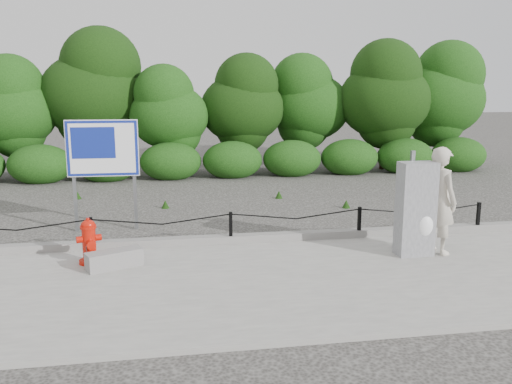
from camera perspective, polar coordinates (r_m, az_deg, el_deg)
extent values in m
plane|color=#2D2B28|center=(10.18, -2.66, -5.84)|extent=(90.00, 90.00, 0.00)
cube|color=gray|center=(8.29, -0.98, -9.59)|extent=(14.00, 4.00, 0.08)
cube|color=slate|center=(10.19, -2.70, -4.95)|extent=(14.00, 0.22, 0.14)
cube|color=black|center=(10.11, -16.94, -4.22)|extent=(0.06, 0.06, 0.60)
cube|color=black|center=(10.08, -2.68, -3.77)|extent=(0.06, 0.06, 0.60)
cube|color=black|center=(10.65, 10.81, -3.13)|extent=(0.06, 0.06, 0.60)
cube|color=black|center=(11.75, 22.34, -2.45)|extent=(0.06, 0.06, 0.60)
cylinder|color=black|center=(10.30, -23.93, -3.16)|extent=(2.50, 0.02, 0.02)
cylinder|color=black|center=(9.96, -9.86, -2.81)|extent=(2.50, 0.02, 0.02)
cylinder|color=black|center=(10.24, 4.27, -2.28)|extent=(2.50, 0.02, 0.02)
cylinder|color=black|center=(11.09, 16.93, -1.69)|extent=(2.50, 0.02, 0.02)
cylinder|color=black|center=(19.40, -24.02, 4.29)|extent=(0.18, 0.18, 1.92)
ellipsoid|color=#1F4510|center=(19.30, -24.34, 8.25)|extent=(2.84, 2.46, 3.08)
cylinder|color=black|center=(19.30, -16.55, 5.44)|extent=(0.18, 0.18, 2.38)
ellipsoid|color=#1F4510|center=(19.21, -16.83, 10.38)|extent=(3.52, 3.04, 3.80)
cylinder|color=black|center=(18.39, -9.02, 4.56)|extent=(0.18, 0.18, 1.78)
ellipsoid|color=#1F4510|center=(18.29, -9.14, 8.43)|extent=(2.63, 2.27, 2.84)
cylinder|color=black|center=(18.96, -1.44, 5.19)|extent=(0.18, 0.18, 1.97)
ellipsoid|color=#1F4510|center=(18.86, -1.46, 9.36)|extent=(2.91, 2.52, 3.15)
cylinder|color=black|center=(19.85, 5.59, 5.44)|extent=(0.18, 0.18, 1.99)
ellipsoid|color=#1F4510|center=(19.76, 5.67, 9.45)|extent=(2.94, 2.54, 3.18)
cylinder|color=black|center=(19.89, 13.21, 5.54)|extent=(0.18, 0.18, 2.21)
ellipsoid|color=#1F4510|center=(19.80, 13.41, 10.00)|extent=(3.28, 2.83, 3.54)
cylinder|color=black|center=(21.23, 18.56, 5.60)|extent=(0.18, 0.18, 2.22)
ellipsoid|color=#1F4510|center=(21.15, 18.83, 9.79)|extent=(3.28, 2.84, 3.55)
cylinder|color=#BD1307|center=(9.46, -17.04, -6.98)|extent=(0.45, 0.45, 0.06)
cylinder|color=#BD1307|center=(9.38, -17.15, -5.24)|extent=(0.28, 0.28, 0.54)
cylinder|color=#BD1307|center=(9.30, -17.25, -3.52)|extent=(0.33, 0.33, 0.05)
ellipsoid|color=#BD1307|center=(9.29, -17.26, -3.34)|extent=(0.29, 0.29, 0.17)
cylinder|color=#BD1307|center=(9.27, -17.30, -2.77)|extent=(0.08, 0.08, 0.05)
cylinder|color=#BD1307|center=(9.33, -18.09, -4.80)|extent=(0.13, 0.14, 0.11)
cylinder|color=#BD1307|center=(9.38, -16.28, -4.61)|extent=(0.13, 0.14, 0.11)
cylinder|color=#BD1307|center=(9.22, -16.99, -5.32)|extent=(0.18, 0.16, 0.15)
cylinder|color=slate|center=(9.27, -17.42, -5.76)|extent=(0.01, 0.05, 0.12)
imported|color=beige|center=(9.92, 18.79, -0.84)|extent=(0.63, 0.79, 1.87)
ellipsoid|color=white|center=(9.71, 17.24, -3.33)|extent=(0.34, 0.26, 0.45)
cube|color=gray|center=(9.10, -14.68, -6.85)|extent=(0.94, 0.64, 0.28)
cube|color=#9C9C9F|center=(9.68, 16.46, -1.73)|extent=(0.62, 0.37, 1.63)
cube|color=slate|center=(9.86, 15.92, -0.97)|extent=(0.07, 0.07, 1.79)
cube|color=slate|center=(11.63, -18.62, 1.55)|extent=(0.07, 0.07, 2.30)
cube|color=slate|center=(11.48, -12.69, 1.75)|extent=(0.07, 0.07, 2.30)
cube|color=white|center=(11.41, -15.86, 4.46)|extent=(1.44, 0.08, 1.15)
cube|color=navy|center=(11.39, -15.87, 4.44)|extent=(1.41, 0.03, 1.11)
cube|color=navy|center=(11.39, -16.77, 4.97)|extent=(0.86, 0.02, 0.63)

